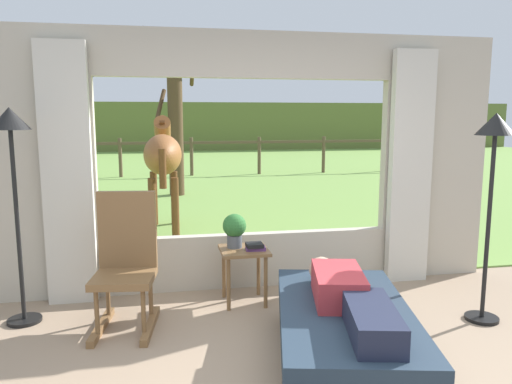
# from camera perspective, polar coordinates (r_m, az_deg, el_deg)

# --- Properties ---
(back_wall_with_window) EXTENTS (5.20, 0.12, 2.55)m
(back_wall_with_window) POSITION_cam_1_polar(r_m,az_deg,el_deg) (4.93, -1.00, 3.09)
(back_wall_with_window) COLOR #BCB29E
(back_wall_with_window) RESTS_ON ground_plane
(curtain_panel_left) EXTENTS (0.44, 0.10, 2.40)m
(curtain_panel_left) POSITION_cam_1_polar(r_m,az_deg,el_deg) (4.81, -20.98, 1.76)
(curtain_panel_left) COLOR beige
(curtain_panel_left) RESTS_ON ground_plane
(curtain_panel_right) EXTENTS (0.44, 0.10, 2.40)m
(curtain_panel_right) POSITION_cam_1_polar(r_m,az_deg,el_deg) (5.36, 17.39, 2.62)
(curtain_panel_right) COLOR beige
(curtain_panel_right) RESTS_ON ground_plane
(outdoor_pasture_lawn) EXTENTS (36.00, 21.68, 0.02)m
(outdoor_pasture_lawn) POSITION_cam_1_polar(r_m,az_deg,el_deg) (15.85, -7.72, 2.47)
(outdoor_pasture_lawn) COLOR #759E47
(outdoor_pasture_lawn) RESTS_ON ground_plane
(distant_hill_ridge) EXTENTS (36.00, 2.00, 2.40)m
(distant_hill_ridge) POSITION_cam_1_polar(r_m,az_deg,el_deg) (25.60, -9.00, 7.50)
(distant_hill_ridge) COLOR #606D34
(distant_hill_ridge) RESTS_ON ground_plane
(recliner_sofa) EXTENTS (1.25, 1.86, 0.42)m
(recliner_sofa) POSITION_cam_1_polar(r_m,az_deg,el_deg) (3.66, 10.16, -15.94)
(recliner_sofa) COLOR black
(recliner_sofa) RESTS_ON ground_plane
(reclining_person) EXTENTS (0.46, 1.43, 0.22)m
(reclining_person) POSITION_cam_1_polar(r_m,az_deg,el_deg) (3.50, 10.59, -11.74)
(reclining_person) COLOR #B23338
(reclining_person) RESTS_ON recliner_sofa
(rocking_chair) EXTENTS (0.55, 0.74, 1.12)m
(rocking_chair) POSITION_cam_1_polar(r_m,az_deg,el_deg) (4.25, -14.80, -7.81)
(rocking_chair) COLOR brown
(rocking_chair) RESTS_ON ground_plane
(side_table) EXTENTS (0.44, 0.44, 0.52)m
(side_table) POSITION_cam_1_polar(r_m,az_deg,el_deg) (4.63, -1.39, -7.70)
(side_table) COLOR brown
(side_table) RESTS_ON ground_plane
(potted_plant) EXTENTS (0.22, 0.22, 0.32)m
(potted_plant) POSITION_cam_1_polar(r_m,az_deg,el_deg) (4.60, -2.51, -4.23)
(potted_plant) COLOR #4C5156
(potted_plant) RESTS_ON side_table
(book_stack) EXTENTS (0.19, 0.15, 0.07)m
(book_stack) POSITION_cam_1_polar(r_m,az_deg,el_deg) (4.55, -0.12, -6.33)
(book_stack) COLOR #59336B
(book_stack) RESTS_ON side_table
(floor_lamp_left) EXTENTS (0.32, 0.32, 1.81)m
(floor_lamp_left) POSITION_cam_1_polar(r_m,az_deg,el_deg) (4.46, -26.39, 4.30)
(floor_lamp_left) COLOR black
(floor_lamp_left) RESTS_ON ground_plane
(floor_lamp_right) EXTENTS (0.32, 0.32, 1.76)m
(floor_lamp_right) POSITION_cam_1_polar(r_m,az_deg,el_deg) (4.49, 25.77, 3.89)
(floor_lamp_right) COLOR black
(floor_lamp_right) RESTS_ON ground_plane
(horse) EXTENTS (0.57, 1.81, 1.73)m
(horse) POSITION_cam_1_polar(r_m,az_deg,el_deg) (7.57, -10.73, 4.22)
(horse) COLOR brown
(horse) RESTS_ON outdoor_pasture_lawn
(pasture_tree) EXTENTS (1.11, 1.24, 3.64)m
(pasture_tree) POSITION_cam_1_polar(r_m,az_deg,el_deg) (10.84, -9.39, 8.02)
(pasture_tree) COLOR #4C3823
(pasture_tree) RESTS_ON outdoor_pasture_lawn
(pasture_fence_line) EXTENTS (16.10, 0.10, 1.10)m
(pasture_fence_line) POSITION_cam_1_polar(r_m,az_deg,el_deg) (14.42, -7.47, 4.78)
(pasture_fence_line) COLOR brown
(pasture_fence_line) RESTS_ON outdoor_pasture_lawn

